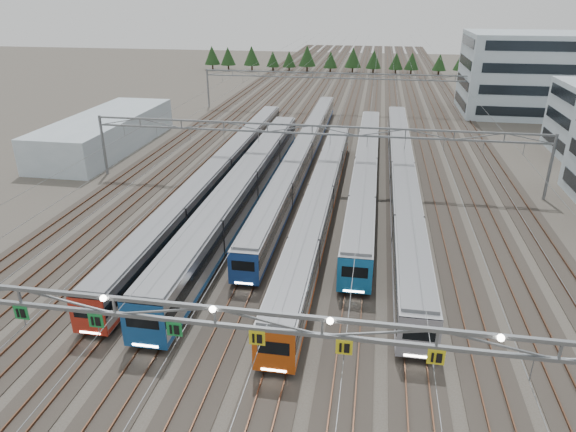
% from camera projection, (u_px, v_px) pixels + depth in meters
% --- Properties ---
extents(ground, '(400.00, 400.00, 0.00)m').
position_uv_depth(ground, '(222.00, 422.00, 29.49)').
color(ground, '#47423A').
rests_on(ground, ground).
extents(track_bed, '(54.00, 260.00, 5.42)m').
position_uv_depth(track_bed, '(344.00, 92.00, 119.22)').
color(track_bed, '#2D2823').
rests_on(track_bed, ground).
extents(train_a, '(2.69, 65.15, 3.49)m').
position_uv_depth(train_a, '(221.00, 171.00, 64.92)').
color(train_a, black).
rests_on(train_a, ground).
extents(train_b, '(3.15, 54.99, 4.11)m').
position_uv_depth(train_b, '(244.00, 186.00, 58.78)').
color(train_b, black).
rests_on(train_b, ground).
extents(train_c, '(2.63, 68.08, 3.42)m').
position_uv_depth(train_c, '(303.00, 152.00, 72.40)').
color(train_c, black).
rests_on(train_c, ground).
extents(train_d, '(2.79, 52.82, 3.63)m').
position_uv_depth(train_d, '(321.00, 199.00, 55.72)').
color(train_d, black).
rests_on(train_d, ground).
extents(train_e, '(2.83, 54.11, 3.69)m').
position_uv_depth(train_e, '(366.00, 170.00, 64.84)').
color(train_e, black).
rests_on(train_e, ground).
extents(train_f, '(2.82, 66.50, 3.67)m').
position_uv_depth(train_f, '(402.00, 175.00, 63.13)').
color(train_f, black).
rests_on(train_f, ground).
extents(gantry_near, '(56.36, 0.61, 8.08)m').
position_uv_depth(gantry_near, '(213.00, 321.00, 26.56)').
color(gantry_near, slate).
rests_on(gantry_near, ground).
extents(gantry_mid, '(56.36, 0.36, 8.00)m').
position_uv_depth(gantry_mid, '(312.00, 137.00, 63.07)').
color(gantry_mid, slate).
rests_on(gantry_mid, ground).
extents(gantry_far, '(56.36, 0.36, 8.00)m').
position_uv_depth(gantry_far, '(340.00, 80.00, 103.71)').
color(gantry_far, slate).
rests_on(gantry_far, ground).
extents(depot_bldg_north, '(22.00, 18.00, 15.67)m').
position_uv_depth(depot_bldg_north, '(522.00, 74.00, 101.84)').
color(depot_bldg_north, '#A6BBC6').
rests_on(depot_bldg_north, ground).
extents(west_shed, '(10.00, 30.00, 5.07)m').
position_uv_depth(west_shed, '(106.00, 132.00, 80.57)').
color(west_shed, '#A6BBC6').
rests_on(west_shed, ground).
extents(treeline, '(81.20, 5.60, 7.02)m').
position_uv_depth(treeline, '(330.00, 58.00, 156.46)').
color(treeline, '#332114').
rests_on(treeline, ground).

